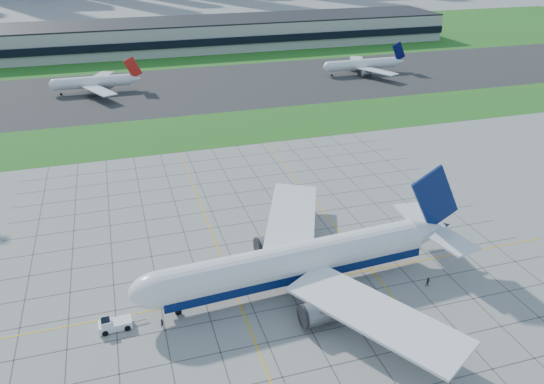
% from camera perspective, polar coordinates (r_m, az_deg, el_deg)
% --- Properties ---
extents(ground, '(1400.00, 1400.00, 0.00)m').
position_cam_1_polar(ground, '(105.52, 1.24, -9.42)').
color(ground, gray).
rests_on(ground, ground).
extents(grass_median, '(700.00, 35.00, 0.04)m').
position_cam_1_polar(grass_median, '(183.95, -7.56, 6.56)').
color(grass_median, '#24651C').
rests_on(grass_median, ground).
extents(asphalt_taxiway, '(700.00, 75.00, 0.04)m').
position_cam_1_polar(asphalt_taxiway, '(235.98, -9.97, 10.85)').
color(asphalt_taxiway, '#383838').
rests_on(asphalt_taxiway, ground).
extents(grass_far, '(700.00, 145.00, 0.04)m').
position_cam_1_polar(grass_far, '(342.84, -12.63, 15.43)').
color(grass_far, '#24651C').
rests_on(grass_far, ground).
extents(apron_markings, '(120.00, 130.00, 0.03)m').
position_cam_1_polar(apron_markings, '(114.36, -0.30, -6.27)').
color(apron_markings, '#474744').
rests_on(apron_markings, ground).
extents(terminal, '(260.00, 43.00, 15.80)m').
position_cam_1_polar(terminal, '(322.70, -4.95, 16.71)').
color(terminal, '#B7B7B2').
rests_on(terminal, ground).
extents(airliner, '(66.82, 67.54, 21.02)m').
position_cam_1_polar(airliner, '(100.49, 2.83, -7.50)').
color(airliner, white).
rests_on(airliner, ground).
extents(pushback_tug, '(8.23, 3.18, 2.27)m').
position_cam_1_polar(pushback_tug, '(97.54, -16.68, -13.46)').
color(pushback_tug, white).
rests_on(pushback_tug, ground).
extents(crew_near, '(0.74, 0.72, 1.71)m').
position_cam_1_polar(crew_near, '(95.95, -11.73, -13.67)').
color(crew_near, black).
rests_on(crew_near, ground).
extents(crew_far, '(0.99, 0.82, 1.87)m').
position_cam_1_polar(crew_far, '(107.62, 16.46, -9.27)').
color(crew_far, black).
rests_on(crew_far, ground).
extents(distant_jet_1, '(35.52, 42.66, 14.08)m').
position_cam_1_polar(distant_jet_1, '(238.32, -18.54, 11.16)').
color(distant_jet_1, white).
rests_on(distant_jet_1, ground).
extents(distant_jet_2, '(39.75, 42.66, 14.08)m').
position_cam_1_polar(distant_jet_2, '(261.43, 9.75, 13.39)').
color(distant_jet_2, white).
rests_on(distant_jet_2, ground).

